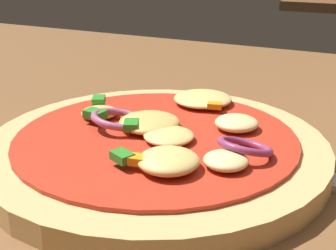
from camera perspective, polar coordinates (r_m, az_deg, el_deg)
dining_table at (r=0.35m, az=5.96°, el=-6.05°), size 1.46×0.83×0.03m
pizza at (r=0.34m, az=-1.27°, el=-2.54°), size 0.25×0.25×0.03m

